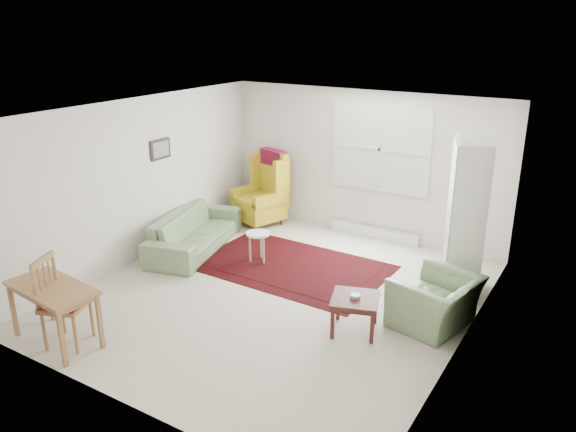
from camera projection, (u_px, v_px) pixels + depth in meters
The scene contains 10 objects.
room at pixel (286, 204), 7.48m from camera, with size 5.04×5.54×2.51m.
rug at pixel (291, 266), 8.57m from camera, with size 2.84×1.83×0.03m, color black, non-canonical shape.
sofa at pixel (194, 224), 9.12m from camera, with size 2.11×0.83×0.85m, color #6C8A5C.
armchair at pixel (436, 297), 6.83m from camera, with size 0.99×0.87×0.77m, color #6C8A5C.
wingback_chair at pixel (259, 189), 10.16m from camera, with size 0.78×0.82×1.35m, color gold, non-canonical shape.
coffee_table at pixel (354, 314), 6.75m from camera, with size 0.55×0.55×0.45m, color #421914, non-canonical shape.
stool at pixel (258, 247), 8.69m from camera, with size 0.36×0.36×0.49m, color white, non-canonical shape.
cabinet at pixel (466, 218), 7.52m from camera, with size 0.45×0.85×2.13m, color silver, non-canonical shape.
desk at pixel (55, 314), 6.48m from camera, with size 1.13×0.56×0.72m, color olive, non-canonical shape.
desk_chair at pixel (65, 302), 6.39m from camera, with size 0.47×0.47×1.07m, color olive, non-canonical shape.
Camera 1 is at (3.76, -5.83, 3.58)m, focal length 35.00 mm.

